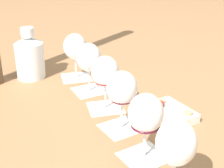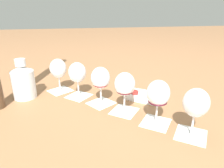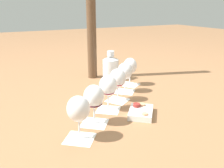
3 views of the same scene
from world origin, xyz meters
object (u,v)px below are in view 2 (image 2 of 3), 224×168
wine_glass_0 (58,70)px  wine_glass_4 (158,95)px  wine_glass_3 (125,86)px  ceramic_vase (23,81)px  wine_glass_1 (77,74)px  wine_glass_5 (196,105)px  wine_glass_2 (101,80)px  snack_dish (142,96)px

wine_glass_0 → wine_glass_4: size_ratio=1.00×
wine_glass_3 → wine_glass_4: same height
wine_glass_0 → ceramic_vase: bearing=-162.3°
wine_glass_1 → wine_glass_5: size_ratio=1.00×
wine_glass_0 → wine_glass_2: 0.28m
wine_glass_1 → wine_glass_3: same height
wine_glass_2 → wine_glass_5: (0.28, -0.32, 0.00)m
wine_glass_3 → wine_glass_5: same height
wine_glass_3 → wine_glass_5: size_ratio=1.00×
wine_glass_1 → wine_glass_5: bearing=-47.9°
wine_glass_4 → snack_dish: (0.02, 0.23, -0.10)m
wine_glass_4 → ceramic_vase: size_ratio=0.88×
wine_glass_3 → wine_glass_5: bearing=-48.8°
wine_glass_1 → wine_glass_0: bearing=136.2°
wine_glass_5 → ceramic_vase: bearing=144.5°
wine_glass_2 → ceramic_vase: ceramic_vase is taller
ceramic_vase → snack_dish: size_ratio=1.08×
wine_glass_3 → wine_glass_0: bearing=134.0°
wine_glass_1 → wine_glass_3: bearing=-47.1°
wine_glass_3 → wine_glass_4: bearing=-49.6°
wine_glass_1 → ceramic_vase: size_ratio=0.88×
wine_glass_0 → wine_glass_4: (0.39, -0.41, 0.00)m
wine_glass_2 → wine_glass_3: bearing=-48.5°
wine_glass_2 → ceramic_vase: bearing=158.7°
wine_glass_5 → ceramic_vase: ceramic_vase is taller
wine_glass_0 → wine_glass_5: same height
wine_glass_0 → snack_dish: 0.46m
wine_glass_1 → wine_glass_5: same height
wine_glass_0 → snack_dish: bearing=-24.3°
wine_glass_0 → wine_glass_5: (0.48, -0.51, -0.00)m
wine_glass_3 → ceramic_vase: 0.52m
wine_glass_0 → wine_glass_5: 0.70m
wine_glass_5 → snack_dish: (-0.07, 0.33, -0.10)m
wine_glass_3 → ceramic_vase: (-0.46, 0.24, -0.03)m
wine_glass_1 → ceramic_vase: (-0.27, 0.04, -0.03)m
snack_dish → ceramic_vase: bearing=167.3°
snack_dish → wine_glass_2: bearing=-176.4°
wine_glass_3 → snack_dish: 0.19m
wine_glass_0 → wine_glass_2: size_ratio=1.00×
wine_glass_2 → wine_glass_4: size_ratio=1.00×
wine_glass_5 → ceramic_vase: (-0.65, 0.46, -0.03)m
wine_glass_4 → snack_dish: wine_glass_4 is taller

